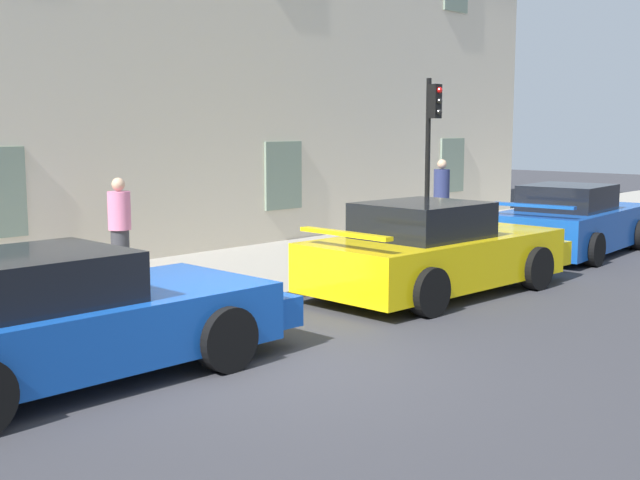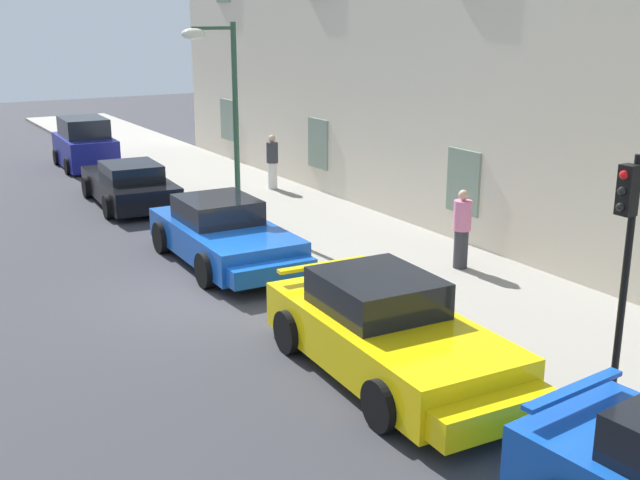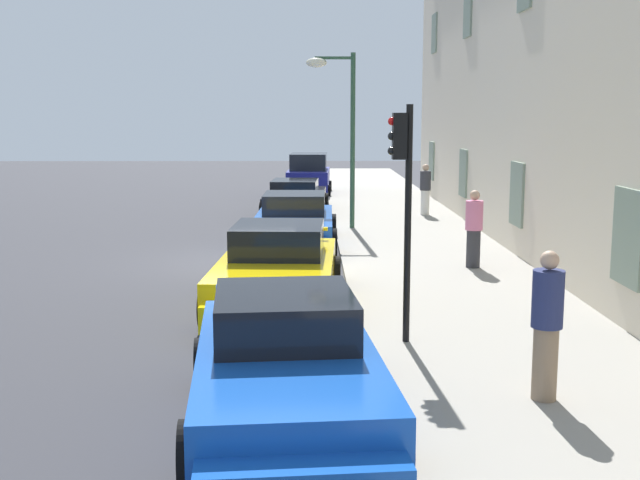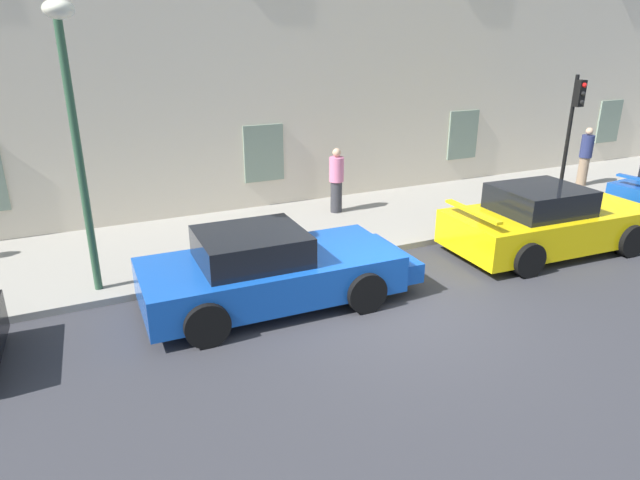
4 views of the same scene
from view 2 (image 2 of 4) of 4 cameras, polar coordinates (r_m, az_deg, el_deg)
The scene contains 11 objects.
ground_plane at distance 15.65m, azimuth -8.20°, elevation -4.02°, with size 80.00×80.00×0.00m, color #333338.
sidewalk at distance 17.69m, azimuth 5.10°, elevation -1.31°, with size 60.00×4.18×0.14m, color gray.
building_facade at distance 19.67m, azimuth 15.88°, elevation 15.98°, with size 33.19×4.72×10.98m.
sportscar_red_lead at distance 23.70m, azimuth -13.83°, elevation 3.97°, with size 5.18×2.32×1.27m.
sportscar_yellow_flank at distance 17.39m, azimuth -6.84°, elevation 0.26°, with size 4.96×2.30×1.41m.
sportscar_white_middle at distance 11.93m, azimuth 5.37°, elevation -7.08°, with size 5.07×2.42×1.49m.
hatchback_parked at distance 29.79m, azimuth -16.76°, elevation 6.62°, with size 3.62×2.01×1.81m.
traffic_light at distance 11.00m, azimuth 21.39°, elevation 0.14°, with size 0.22×0.36×3.47m.
street_lamp at distance 19.99m, azimuth -7.43°, elevation 11.17°, with size 0.44×1.42×5.05m.
pedestrian_admiring at distance 24.33m, azimuth -3.49°, elevation 5.74°, with size 0.43×0.43×1.68m.
pedestrian_strolling at distance 16.76m, azimuth 10.29°, elevation 0.82°, with size 0.48×0.48×1.70m.
Camera 2 is at (13.64, -5.55, 5.31)m, focal length 43.91 mm.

